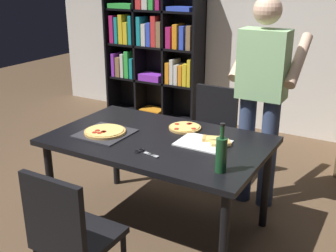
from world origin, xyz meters
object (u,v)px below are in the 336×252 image
object	(u,v)px
chair_near_camera	(69,233)
second_pizza_plain	(185,127)
dining_table	(158,147)
bookshelf	(154,44)
kitchen_scissors	(144,152)
chair_far_side	(211,128)
person_serving_pizza	(262,92)
wine_bottle	(221,154)
pepperoni_pizza_on_tray	(105,132)

from	to	relation	value
chair_near_camera	second_pizza_plain	distance (m)	1.29
dining_table	chair_near_camera	bearing A→B (deg)	-90.00
bookshelf	kitchen_scissors	xyz separation A→B (m)	(1.56, -2.65, -0.25)
chair_far_side	person_serving_pizza	xyz separation A→B (m)	(0.53, -0.22, 0.49)
chair_near_camera	chair_far_side	world-z (taller)	same
chair_near_camera	wine_bottle	distance (m)	1.00
dining_table	chair_far_side	xyz separation A→B (m)	(0.00, 0.98, -0.17)
chair_near_camera	second_pizza_plain	bearing A→B (deg)	86.37
chair_far_side	bookshelf	distance (m)	2.11
pepperoni_pizza_on_tray	second_pizza_plain	distance (m)	0.62
wine_bottle	second_pizza_plain	xyz separation A→B (m)	(-0.54, 0.56, -0.11)
chair_near_camera	kitchen_scissors	size ratio (longest dim) A/B	4.56
bookshelf	person_serving_pizza	xyz separation A→B (m)	(2.03, -1.62, -0.01)
person_serving_pizza	wine_bottle	world-z (taller)	person_serving_pizza
dining_table	kitchen_scissors	bearing A→B (deg)	-79.22
second_pizza_plain	pepperoni_pizza_on_tray	bearing A→B (deg)	-139.77
pepperoni_pizza_on_tray	bookshelf	bearing A→B (deg)	113.91
wine_bottle	second_pizza_plain	distance (m)	0.79
dining_table	person_serving_pizza	bearing A→B (deg)	55.35
chair_near_camera	wine_bottle	size ratio (longest dim) A/B	2.85
dining_table	chair_near_camera	distance (m)	1.00
dining_table	bookshelf	bearing A→B (deg)	122.33
chair_far_side	kitchen_scissors	bearing A→B (deg)	-87.61
person_serving_pizza	second_pizza_plain	bearing A→B (deg)	-132.70
person_serving_pizza	bookshelf	bearing A→B (deg)	141.51
dining_table	person_serving_pizza	distance (m)	0.98
person_serving_pizza	second_pizza_plain	size ratio (longest dim) A/B	6.92
person_serving_pizza	chair_near_camera	bearing A→B (deg)	-106.80
pepperoni_pizza_on_tray	wine_bottle	bearing A→B (deg)	-8.77
wine_bottle	pepperoni_pizza_on_tray	bearing A→B (deg)	171.23
bookshelf	wine_bottle	world-z (taller)	bookshelf
chair_near_camera	second_pizza_plain	world-z (taller)	chair_near_camera
pepperoni_pizza_on_tray	kitchen_scissors	bearing A→B (deg)	-18.73
chair_near_camera	pepperoni_pizza_on_tray	bearing A→B (deg)	114.76
chair_far_side	second_pizza_plain	distance (m)	0.75
bookshelf	person_serving_pizza	distance (m)	2.60
person_serving_pizza	wine_bottle	bearing A→B (deg)	-84.86
chair_far_side	bookshelf	bearing A→B (deg)	137.17
dining_table	kitchen_scissors	distance (m)	0.29
person_serving_pizza	pepperoni_pizza_on_tray	size ratio (longest dim) A/B	4.67
chair_near_camera	pepperoni_pizza_on_tray	distance (m)	0.98
wine_bottle	second_pizza_plain	bearing A→B (deg)	134.03
kitchen_scissors	second_pizza_plain	xyz separation A→B (m)	(0.03, 0.55, 0.01)
chair_near_camera	person_serving_pizza	bearing A→B (deg)	73.20
kitchen_scissors	person_serving_pizza	bearing A→B (deg)	65.46
wine_bottle	kitchen_scissors	xyz separation A→B (m)	(-0.57, 0.00, -0.11)
second_pizza_plain	chair_near_camera	bearing A→B (deg)	-93.63
kitchen_scissors	second_pizza_plain	world-z (taller)	second_pizza_plain
bookshelf	wine_bottle	size ratio (longest dim) A/B	6.17
chair_far_side	second_pizza_plain	size ratio (longest dim) A/B	3.56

